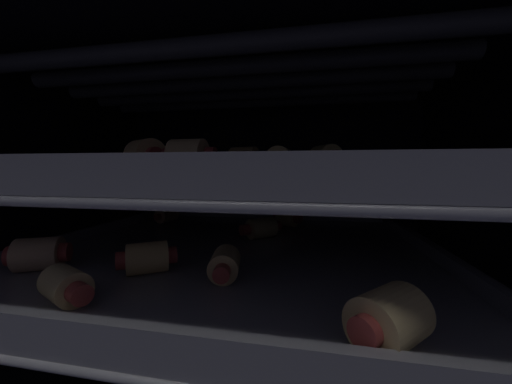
{
  "coord_description": "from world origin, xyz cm",
  "views": [
    {
      "loc": [
        8.33,
        -32.49,
        23.03
      ],
      "look_at": [
        0.0,
        11.02,
        19.07
      ],
      "focal_mm": 19.48,
      "sensor_mm": 36.0,
      "label": 1
    }
  ],
  "objects": [
    {
      "name": "pig_in_blanket_lower_1",
      "position": [
        -8.83,
        -16.05,
        14.51
      ],
      "size": [
        5.74,
        3.72,
        2.52
      ],
      "rotation": [
        0.0,
        0.0,
        4.27
      ],
      "color": "#E3C27E",
      "rests_on": "baking_tray_lower"
    },
    {
      "name": "pig_in_blanket_upper_2",
      "position": [
        6.69,
        16.91,
        23.77
      ],
      "size": [
        2.91,
        5.01,
        2.43
      ],
      "rotation": [
        0.0,
        0.0,
        0.18
      ],
      "color": "#E5B982",
      "rests_on": "baking_tray_upper"
    },
    {
      "name": "oven_rack_lower",
      "position": [
        0.0,
        0.0,
        11.78
      ],
      "size": [
        53.3,
        44.07,
        0.56
      ],
      "color": "#B7B7BC"
    },
    {
      "name": "pig_in_blanket_lower_4",
      "position": [
        -6.25,
        -9.82,
        14.69
      ],
      "size": [
        5.26,
        4.36,
        2.88
      ],
      "rotation": [
        0.0,
        0.0,
        5.29
      ],
      "color": "#E9BD73",
      "rests_on": "baking_tray_lower"
    },
    {
      "name": "baking_tray_upper",
      "position": [
        0.0,
        0.0,
        22.11
      ],
      "size": [
        44.08,
        40.38,
        2.25
      ],
      "color": "gray",
      "rests_on": "oven_rack_upper"
    },
    {
      "name": "pig_in_blanket_upper_7",
      "position": [
        -2.11,
        -9.52,
        24.02
      ],
      "size": [
        4.5,
        3.05,
        2.94
      ],
      "rotation": [
        0.0,
        0.0,
        4.68
      ],
      "color": "#E8BF7E",
      "rests_on": "baking_tray_upper"
    },
    {
      "name": "pig_in_blanket_upper_5",
      "position": [
        -7.98,
        -6.78,
        24.2
      ],
      "size": [
        4.61,
        4.35,
        3.31
      ],
      "rotation": [
        0.0,
        0.0,
        4.15
      ],
      "color": "#EBBC76",
      "rests_on": "baking_tray_upper"
    },
    {
      "name": "pig_in_blanket_upper_4",
      "position": [
        -3.0,
        14.03,
        23.89
      ],
      "size": [
        5.22,
        4.5,
        2.67
      ],
      "rotation": [
        0.0,
        0.0,
        5.37
      ],
      "color": "#DDBD7B",
      "rests_on": "baking_tray_upper"
    },
    {
      "name": "ground_plane",
      "position": [
        0.0,
        0.0,
        -0.6
      ],
      "size": [
        58.45,
        47.37,
        1.2
      ],
      "primitive_type": "cube",
      "color": "black"
    },
    {
      "name": "oven_wall_back",
      "position": [
        0.0,
        23.08,
        17.48
      ],
      "size": [
        58.45,
        1.2,
        34.96
      ],
      "primitive_type": "cube",
      "color": "black",
      "rests_on": "ground_plane"
    },
    {
      "name": "oven_rack_upper",
      "position": [
        0.0,
        -0.0,
        21.17
      ],
      "size": [
        53.36,
        44.07,
        0.63
      ],
      "color": "#B7B7BC"
    },
    {
      "name": "pig_in_blanket_upper_3",
      "position": [
        4.11,
        7.47,
        24.13
      ],
      "size": [
        3.82,
        5.69,
        3.17
      ],
      "rotation": [
        0.0,
        0.0,
        2.94
      ],
      "color": "#DBB780",
      "rests_on": "baking_tray_upper"
    },
    {
      "name": "oven_wall_right",
      "position": [
        28.63,
        0.0,
        17.48
      ],
      "size": [
        1.2,
        44.97,
        34.96
      ],
      "primitive_type": "cube",
      "color": "black",
      "rests_on": "ground_plane"
    },
    {
      "name": "pig_in_blanket_upper_0",
      "position": [
        17.63,
        11.92,
        23.8
      ],
      "size": [
        4.93,
        4.4,
        2.5
      ],
      "rotation": [
        0.0,
        0.0,
        0.87
      ],
      "color": "#E5BB7D",
      "rests_on": "baking_tray_upper"
    },
    {
      "name": "pig_in_blanket_lower_3",
      "position": [
        4.92,
        13.31,
        14.79
      ],
      "size": [
        5.07,
        4.03,
        3.09
      ],
      "rotation": [
        0.0,
        0.0,
        4.28
      ],
      "color": "#E0B86E",
      "rests_on": "baking_tray_lower"
    },
    {
      "name": "baking_tray_lower",
      "position": [
        0.0,
        0.0,
        12.76
      ],
      "size": [
        44.08,
        40.38,
        2.56
      ],
      "color": "gray",
      "rests_on": "oven_rack_lower"
    },
    {
      "name": "oven_wall_left",
      "position": [
        -28.63,
        0.0,
        17.48
      ],
      "size": [
        1.2,
        44.97,
        34.96
      ],
      "primitive_type": "cube",
      "color": "black",
      "rests_on": "ground_plane"
    },
    {
      "name": "pig_in_blanket_upper_1",
      "position": [
        5.26,
        -2.76,
        23.88
      ],
      "size": [
        2.87,
        5.28,
        2.67
      ],
      "rotation": [
        0.0,
        0.0,
        6.22
      ],
      "color": "#E0C573",
      "rests_on": "baking_tray_upper"
    },
    {
      "name": "pig_in_blanket_lower_0",
      "position": [
        1.96,
        4.82,
        14.64
      ],
      "size": [
        5.4,
        5.16,
        2.78
      ],
      "rotation": [
        0.0,
        0.0,
        5.46
      ],
      "color": "#DCC179",
      "rests_on": "baking_tray_lower"
    },
    {
      "name": "pig_in_blanket_lower_5",
      "position": [
        -16.75,
        -11.11,
        14.81
      ],
      "size": [
        5.35,
        4.4,
        3.13
      ],
      "rotation": [
        0.0,
        0.0,
        2.03
      ],
      "color": "#E1B183",
      "rests_on": "baking_tray_lower"
    },
    {
      "name": "pig_in_blanket_lower_7",
      "position": [
        -16.69,
        12.99,
        14.47
      ],
      "size": [
        3.25,
        5.59,
        2.44
      ],
      "rotation": [
        0.0,
        0.0,
        2.92
      ],
      "color": "#E7B179",
      "rests_on": "baking_tray_lower"
    },
    {
      "name": "pig_in_blanket_upper_6",
      "position": [
        -0.06,
        2.8,
        24.11
      ],
      "size": [
        4.75,
        3.7,
        3.11
      ],
      "rotation": [
        0.0,
        0.0,
        4.51
      ],
      "color": "#E8B972",
      "rests_on": "baking_tray_upper"
    },
    {
      "name": "pig_in_blanket_upper_8",
      "position": [
        10.17,
        1.92,
        24.13
      ],
      "size": [
        4.21,
        5.25,
        3.15
      ],
      "rotation": [
        0.0,
        0.0,
        3.61
      ],
      "color": "#E3C976",
      "rests_on": "baking_tray_upper"
    },
    {
      "name": "pig_in_blanket_lower_2",
      "position": [
        1.16,
        -9.67,
        14.55
      ],
      "size": [
        3.2,
        5.64,
        2.6
      ],
      "rotation": [
        0.0,
        0.0,
        0.19
      ],
      "color": "#DFBB7B",
      "rests_on": "baking_tray_lower"
    },
    {
      "name": "pig_in_blanket_lower_6",
      "position": [
        12.65,
        -17.12,
        14.87
      ],
      "size": [
        4.86,
        4.87,
        3.23
      ],
      "rotation": [
        0.0,
        0.0,
        5.51
      ],
      "color": "#DDBC78",
      "rests_on": "baking_tray_lower"
    },
    {
      "name": "oven_ceiling",
      "position": [
        0.0,
        0.0,
        35.56
      ],
      "size": [
        58.45,
        47.37,
        1.2
      ],
      "primitive_type": "cube",
      "color": "black"
    },
    {
      "name": "heating_element",
      "position": [
        0.0,
        -0.0,
        32.95
      ],
      "size": [
        44.84,
        21.45,
        1.66
      ],
      "color": "#333338"
    }
  ]
}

